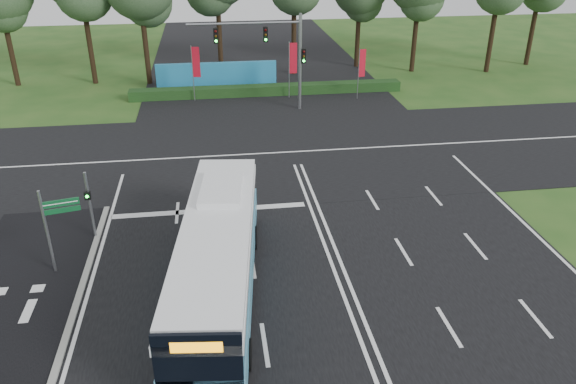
% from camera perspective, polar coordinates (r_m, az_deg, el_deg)
% --- Properties ---
extents(ground, '(120.00, 120.00, 0.00)m').
position_cam_1_polar(ground, '(24.27, 4.22, -6.74)').
color(ground, '#234C19').
rests_on(ground, ground).
extents(road_main, '(20.00, 120.00, 0.04)m').
position_cam_1_polar(road_main, '(24.26, 4.22, -6.70)').
color(road_main, black).
rests_on(road_main, ground).
extents(road_cross, '(120.00, 14.00, 0.05)m').
position_cam_1_polar(road_cross, '(34.75, 0.15, 4.05)').
color(road_cross, black).
rests_on(road_cross, ground).
extents(bike_path, '(5.00, 18.00, 0.06)m').
position_cam_1_polar(bike_path, '(22.80, -27.23, -12.47)').
color(bike_path, black).
rests_on(bike_path, ground).
extents(kerb_strip, '(0.25, 18.00, 0.12)m').
position_cam_1_polar(kerb_strip, '(22.06, -21.25, -12.42)').
color(kerb_strip, gray).
rests_on(kerb_strip, ground).
extents(city_bus, '(3.91, 12.37, 3.49)m').
position_cam_1_polar(city_bus, '(21.20, -7.11, -6.63)').
color(city_bus, '#5FB6DC').
rests_on(city_bus, ground).
extents(pedestrian_signal, '(0.26, 0.41, 3.26)m').
position_cam_1_polar(pedestrian_signal, '(26.26, -19.51, -1.10)').
color(pedestrian_signal, gray).
rests_on(pedestrian_signal, ground).
extents(street_sign, '(1.43, 0.38, 3.73)m').
position_cam_1_polar(street_sign, '(24.08, -22.70, -2.67)').
color(street_sign, gray).
rests_on(street_sign, ground).
extents(banner_flag_left, '(0.63, 0.18, 4.33)m').
position_cam_1_polar(banner_flag_left, '(44.67, -9.40, 12.58)').
color(banner_flag_left, gray).
rests_on(banner_flag_left, ground).
extents(banner_flag_mid, '(0.66, 0.07, 4.44)m').
position_cam_1_polar(banner_flag_mid, '(45.00, 0.42, 13.12)').
color(banner_flag_mid, gray).
rests_on(banner_flag_mid, ground).
extents(banner_flag_right, '(0.58, 0.19, 4.01)m').
position_cam_1_polar(banner_flag_right, '(45.09, 7.46, 12.58)').
color(banner_flag_right, gray).
rests_on(banner_flag_right, ground).
extents(traffic_light_gantry, '(8.41, 0.28, 7.00)m').
position_cam_1_polar(traffic_light_gantry, '(41.49, -1.28, 14.47)').
color(traffic_light_gantry, gray).
rests_on(traffic_light_gantry, ground).
extents(hedge, '(22.00, 1.20, 0.80)m').
position_cam_1_polar(hedge, '(46.36, -2.09, 10.31)').
color(hedge, '#143312').
rests_on(hedge, ground).
extents(blue_hoarding, '(10.00, 0.30, 2.20)m').
position_cam_1_polar(blue_hoarding, '(48.37, -7.24, 11.66)').
color(blue_hoarding, '#2283B8').
rests_on(blue_hoarding, ground).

